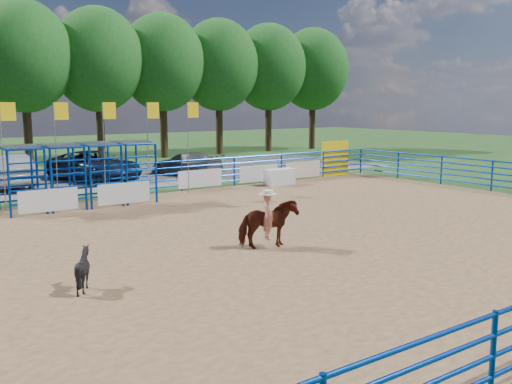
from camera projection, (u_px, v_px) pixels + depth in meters
ground at (249, 241)px, 17.40m from camera, size 120.00×120.00×0.00m
arena_dirt at (249, 241)px, 17.40m from camera, size 30.00×20.00×0.02m
gravel_strip at (72, 180)px, 31.11m from camera, size 40.00×10.00×0.01m
announcer_table at (280, 177)px, 29.16m from camera, size 1.54×0.72×0.82m
horse_and_rider at (268, 220)px, 16.37m from camera, size 1.82×1.19×2.36m
calf at (83, 269)px, 12.73m from camera, size 1.06×1.00×0.95m
car_b at (5, 171)px, 28.41m from camera, size 2.06×5.12×1.65m
car_c at (95, 166)px, 30.77m from camera, size 4.35×6.31×1.60m
car_d at (186, 164)px, 33.26m from camera, size 3.36×4.89×1.31m
perimeter_fence at (249, 217)px, 17.29m from camera, size 30.10×20.10×1.50m
chute_assembly at (88, 175)px, 23.25m from camera, size 19.32×2.41×4.20m
treeline at (23, 51)px, 37.20m from camera, size 56.40×6.40×11.24m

